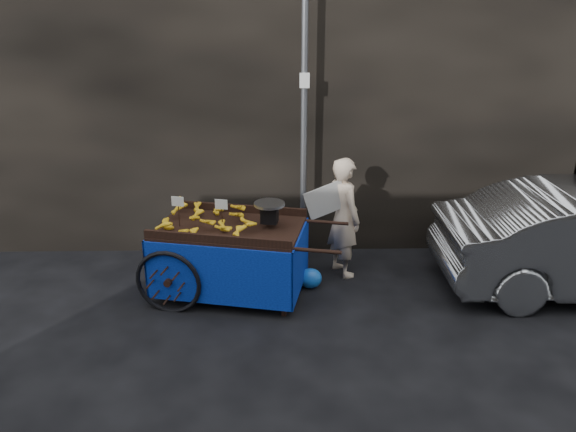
{
  "coord_description": "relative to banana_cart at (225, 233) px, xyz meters",
  "views": [
    {
      "loc": [
        -0.03,
        -5.65,
        3.32
      ],
      "look_at": [
        0.09,
        0.5,
        0.94
      ],
      "focal_mm": 35.0,
      "sensor_mm": 36.0,
      "label": 1
    }
  ],
  "objects": [
    {
      "name": "vendor",
      "position": [
        1.43,
        0.48,
        0.0
      ],
      "size": [
        0.82,
        0.67,
        1.54
      ],
      "rotation": [
        0.0,
        0.0,
        2.05
      ],
      "color": "beige",
      "rests_on": "ground"
    },
    {
      "name": "building_wall",
      "position": [
        1.04,
        2.21,
        1.73
      ],
      "size": [
        13.5,
        2.0,
        5.0
      ],
      "color": "black",
      "rests_on": "ground"
    },
    {
      "name": "banana_cart",
      "position": [
        0.0,
        0.0,
        0.0
      ],
      "size": [
        2.46,
        1.47,
        1.25
      ],
      "rotation": [
        0.0,
        0.0,
        -0.21
      ],
      "color": "black",
      "rests_on": "ground"
    },
    {
      "name": "plastic_bag",
      "position": [
        1.01,
        0.08,
        -0.65
      ],
      "size": [
        0.28,
        0.22,
        0.25
      ],
      "primitive_type": "ellipsoid",
      "color": "blue",
      "rests_on": "ground"
    },
    {
      "name": "street_pole",
      "position": [
        0.95,
        0.91,
        1.24
      ],
      "size": [
        0.12,
        0.1,
        4.0
      ],
      "color": "slate",
      "rests_on": "ground"
    },
    {
      "name": "ground",
      "position": [
        0.65,
        -0.39,
        -0.77
      ],
      "size": [
        80.0,
        80.0,
        0.0
      ],
      "primitive_type": "plane",
      "color": "black",
      "rests_on": "ground"
    }
  ]
}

